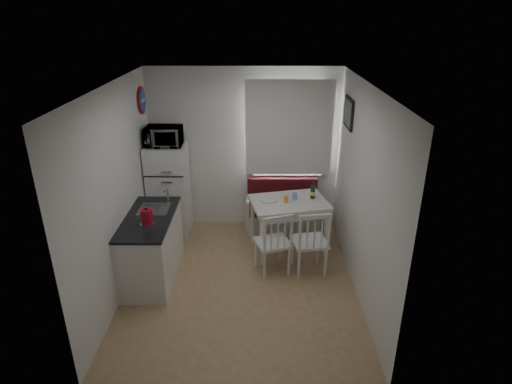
# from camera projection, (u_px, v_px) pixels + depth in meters

# --- Properties ---
(floor) EXTENTS (3.00, 3.50, 0.02)m
(floor) POSITION_uv_depth(u_px,v_px,m) (241.00, 282.00, 5.74)
(floor) COLOR #A38257
(floor) RESTS_ON ground
(ceiling) EXTENTS (3.00, 3.50, 0.02)m
(ceiling) POSITION_uv_depth(u_px,v_px,m) (238.00, 86.00, 4.71)
(ceiling) COLOR white
(ceiling) RESTS_ON wall_back
(wall_back) EXTENTS (3.00, 0.02, 2.60)m
(wall_back) POSITION_uv_depth(u_px,v_px,m) (244.00, 150.00, 6.83)
(wall_back) COLOR white
(wall_back) RESTS_ON floor
(wall_front) EXTENTS (3.00, 0.02, 2.60)m
(wall_front) POSITION_uv_depth(u_px,v_px,m) (231.00, 276.00, 3.62)
(wall_front) COLOR white
(wall_front) RESTS_ON floor
(wall_left) EXTENTS (0.02, 3.50, 2.60)m
(wall_left) POSITION_uv_depth(u_px,v_px,m) (118.00, 193.00, 5.23)
(wall_left) COLOR white
(wall_left) RESTS_ON floor
(wall_right) EXTENTS (0.02, 3.50, 2.60)m
(wall_right) POSITION_uv_depth(u_px,v_px,m) (363.00, 194.00, 5.22)
(wall_right) COLOR white
(wall_right) RESTS_ON floor
(window) EXTENTS (1.22, 0.06, 1.47)m
(window) POSITION_uv_depth(u_px,v_px,m) (289.00, 131.00, 6.67)
(window) COLOR white
(window) RESTS_ON wall_back
(curtain) EXTENTS (1.35, 0.02, 1.50)m
(curtain) POSITION_uv_depth(u_px,v_px,m) (289.00, 129.00, 6.59)
(curtain) COLOR white
(curtain) RESTS_ON wall_back
(kitchen_counter) EXTENTS (0.62, 1.32, 1.16)m
(kitchen_counter) POSITION_uv_depth(u_px,v_px,m) (152.00, 247.00, 5.71)
(kitchen_counter) COLOR white
(kitchen_counter) RESTS_ON floor
(wall_sign) EXTENTS (0.03, 0.40, 0.40)m
(wall_sign) POSITION_uv_depth(u_px,v_px,m) (142.00, 100.00, 6.23)
(wall_sign) COLOR #1B47A3
(wall_sign) RESTS_ON wall_left
(picture_frame) EXTENTS (0.04, 0.52, 0.42)m
(picture_frame) POSITION_uv_depth(u_px,v_px,m) (348.00, 113.00, 5.93)
(picture_frame) COLOR black
(picture_frame) RESTS_ON wall_right
(bench) EXTENTS (1.19, 0.46, 0.85)m
(bench) POSITION_uv_depth(u_px,v_px,m) (282.00, 214.00, 7.01)
(bench) COLOR white
(bench) RESTS_ON floor
(dining_table) EXTENTS (1.22, 0.98, 0.81)m
(dining_table) POSITION_uv_depth(u_px,v_px,m) (289.00, 207.00, 6.23)
(dining_table) COLOR white
(dining_table) RESTS_ON floor
(chair_left) EXTENTS (0.55, 0.55, 0.50)m
(chair_left) POSITION_uv_depth(u_px,v_px,m) (273.00, 238.00, 5.68)
(chair_left) COLOR white
(chair_left) RESTS_ON floor
(chair_right) EXTENTS (0.53, 0.51, 0.52)m
(chair_right) POSITION_uv_depth(u_px,v_px,m) (311.00, 237.00, 5.66)
(chair_right) COLOR white
(chair_right) RESTS_ON floor
(fridge) EXTENTS (0.60, 0.60, 1.49)m
(fridge) POSITION_uv_depth(u_px,v_px,m) (169.00, 190.00, 6.74)
(fridge) COLOR white
(fridge) RESTS_ON floor
(microwave) EXTENTS (0.53, 0.36, 0.29)m
(microwave) POSITION_uv_depth(u_px,v_px,m) (164.00, 136.00, 6.34)
(microwave) COLOR white
(microwave) RESTS_ON fridge
(kettle) EXTENTS (0.18, 0.18, 0.24)m
(kettle) POSITION_uv_depth(u_px,v_px,m) (147.00, 217.00, 5.27)
(kettle) COLOR #A50D21
(kettle) RESTS_ON kitchen_counter
(wine_bottle) EXTENTS (0.07, 0.07, 0.29)m
(wine_bottle) POSITION_uv_depth(u_px,v_px,m) (313.00, 189.00, 6.23)
(wine_bottle) COLOR #123A19
(wine_bottle) RESTS_ON dining_table
(drinking_glass_orange) EXTENTS (0.06, 0.06, 0.11)m
(drinking_glass_orange) POSITION_uv_depth(u_px,v_px,m) (286.00, 199.00, 6.13)
(drinking_glass_orange) COLOR #FDA92A
(drinking_glass_orange) RESTS_ON dining_table
(drinking_glass_blue) EXTENTS (0.07, 0.07, 0.11)m
(drinking_glass_blue) POSITION_uv_depth(u_px,v_px,m) (294.00, 196.00, 6.22)
(drinking_glass_blue) COLOR #88A9E8
(drinking_glass_blue) RESTS_ON dining_table
(plate) EXTENTS (0.25, 0.25, 0.02)m
(plate) POSITION_uv_depth(u_px,v_px,m) (268.00, 200.00, 6.21)
(plate) COLOR white
(plate) RESTS_ON dining_table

